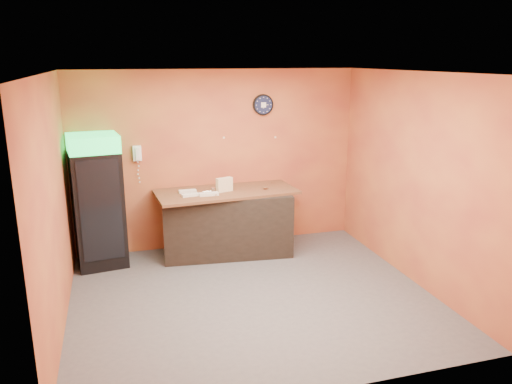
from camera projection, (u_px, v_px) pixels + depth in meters
name	position (u px, v px, depth m)	size (l,w,h in m)	color
floor	(252.00, 297.00, 6.40)	(4.50, 4.50, 0.00)	#47474C
back_wall	(218.00, 160.00, 7.89)	(4.50, 0.02, 2.80)	#C67338
left_wall	(53.00, 206.00, 5.43)	(0.02, 4.00, 2.80)	#C67338
right_wall	(415.00, 179.00, 6.63)	(0.02, 4.00, 2.80)	#C67338
ceiling	(252.00, 73.00, 5.66)	(4.50, 4.00, 0.02)	white
beverage_cooler	(97.00, 203.00, 7.14)	(0.76, 0.77, 1.93)	black
prep_counter	(227.00, 223.00, 7.73)	(1.93, 0.86, 0.97)	black
wall_clock	(263.00, 105.00, 7.83)	(0.33, 0.06, 0.33)	black
wall_phone	(137.00, 153.00, 7.46)	(0.12, 0.11, 0.23)	white
butcher_paper	(226.00, 192.00, 7.60)	(2.11, 0.94, 0.04)	brown
sub_roll_stack	(224.00, 185.00, 7.51)	(0.26, 0.15, 0.21)	beige
wrapped_sandwich_left	(190.00, 195.00, 7.28)	(0.25, 0.10, 0.04)	silver
wrapped_sandwich_mid	(209.00, 194.00, 7.32)	(0.28, 0.11, 0.04)	silver
wrapped_sandwich_right	(188.00, 191.00, 7.48)	(0.26, 0.10, 0.04)	silver
kitchen_tool	(213.00, 190.00, 7.52)	(0.06, 0.06, 0.06)	silver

